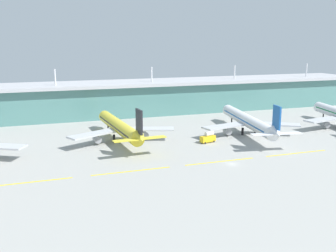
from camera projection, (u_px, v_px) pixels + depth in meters
name	position (u px, v px, depth m)	size (l,w,h in m)	color
ground_plane	(232.00, 164.00, 142.08)	(600.00, 600.00, 0.00)	#9E9E99
terminal_building	(149.00, 97.00, 240.84)	(288.00, 34.00, 28.99)	slate
airliner_near_middle	(120.00, 127.00, 173.04)	(48.66, 63.48, 18.90)	yellow
airliner_far_middle	(248.00, 121.00, 186.15)	(48.17, 69.87, 18.90)	white
taxiway_stripe_west	(28.00, 183.00, 123.34)	(28.00, 0.70, 0.04)	yellow
taxiway_stripe_mid_west	(131.00, 171.00, 134.07)	(28.00, 0.70, 0.04)	yellow
taxiway_stripe_centre	(220.00, 162.00, 144.81)	(28.00, 0.70, 0.04)	yellow
taxiway_stripe_mid_east	(296.00, 153.00, 155.54)	(28.00, 0.70, 0.04)	yellow
fuel_truck	(208.00, 138.00, 171.59)	(7.63, 4.37, 4.95)	gold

